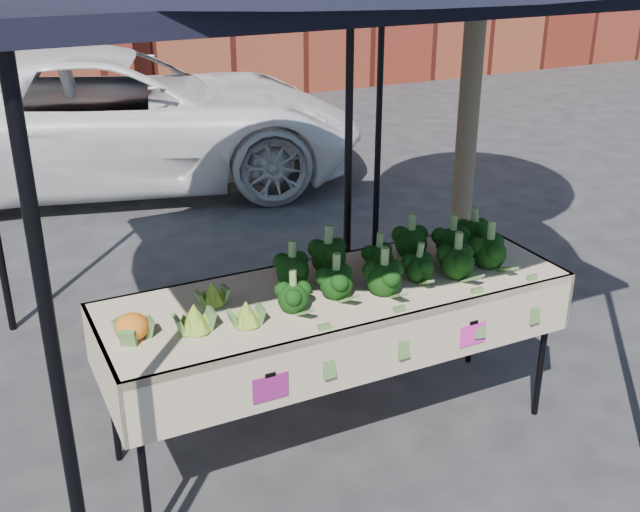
{
  "coord_description": "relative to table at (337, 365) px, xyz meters",
  "views": [
    {
      "loc": [
        -1.53,
        -2.97,
        2.6
      ],
      "look_at": [
        0.1,
        0.34,
        1.0
      ],
      "focal_mm": 43.36,
      "sensor_mm": 36.0,
      "label": 1
    }
  ],
  "objects": [
    {
      "name": "ground",
      "position": [
        -0.1,
        -0.14,
        -0.45
      ],
      "size": [
        90.0,
        90.0,
        0.0
      ],
      "primitive_type": "plane",
      "color": "#262628"
    },
    {
      "name": "table",
      "position": [
        0.0,
        0.0,
        0.0
      ],
      "size": [
        2.4,
        0.81,
        0.9
      ],
      "color": "beige",
      "rests_on": "ground"
    },
    {
      "name": "canopy",
      "position": [
        -0.01,
        0.62,
        0.92
      ],
      "size": [
        3.16,
        3.16,
        2.74
      ],
      "primitive_type": null,
      "color": "black",
      "rests_on": "ground"
    },
    {
      "name": "broccoli_heap",
      "position": [
        0.32,
        0.03,
        0.56
      ],
      "size": [
        1.44,
        0.54,
        0.22
      ],
      "primitive_type": "ellipsoid",
      "color": "black",
      "rests_on": "table"
    },
    {
      "name": "romanesco_cluster",
      "position": [
        -0.67,
        -0.01,
        0.54
      ],
      "size": [
        0.4,
        0.44,
        0.17
      ],
      "primitive_type": "ellipsoid",
      "color": "#80B232",
      "rests_on": "table"
    },
    {
      "name": "cauliflower_pair",
      "position": [
        -1.05,
        -0.05,
        0.53
      ],
      "size": [
        0.17,
        0.17,
        0.15
      ],
      "primitive_type": "ellipsoid",
      "color": "orange",
      "rests_on": "table"
    },
    {
      "name": "street_tree",
      "position": [
        1.49,
        0.99,
        1.6
      ],
      "size": [
        2.08,
        2.08,
        4.1
      ],
      "primitive_type": null,
      "color": "#1E4C14",
      "rests_on": "ground"
    }
  ]
}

